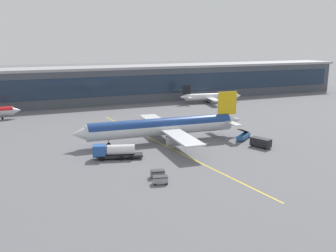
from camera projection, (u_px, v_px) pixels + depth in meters
ground_plane at (175, 145)px, 92.85m from camera, size 700.00×700.00×0.00m
apron_lead_in_line at (163, 145)px, 93.68m from camera, size 10.27×79.41×0.01m
terminal_building at (143, 83)px, 162.14m from camera, size 197.40×17.71×14.90m
main_airliner at (163, 127)px, 95.51m from camera, size 46.06×36.48×12.13m
fuel_tanker at (114, 151)px, 82.00m from camera, size 11.07×5.39×3.25m
crew_van at (261, 142)px, 90.96m from camera, size 3.77×5.42×2.30m
belt_loader at (243, 136)px, 98.43m from camera, size 6.27×5.27×3.49m
baggage_cart_0 at (160, 180)px, 67.92m from camera, size 2.92×2.10×1.48m
baggage_cart_1 at (158, 174)px, 70.98m from camera, size 2.92×2.10×1.48m
commuter_jet_far at (211, 96)px, 155.57m from camera, size 27.10×21.57×7.64m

